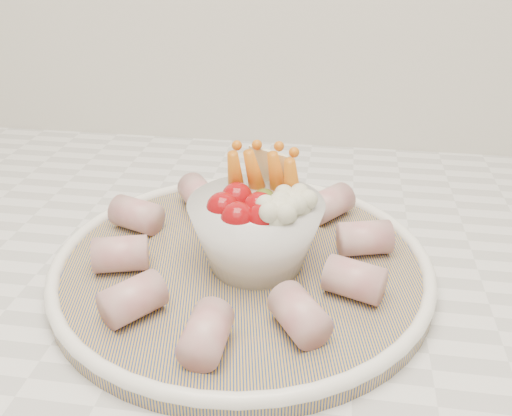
# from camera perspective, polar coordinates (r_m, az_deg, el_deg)

# --- Properties ---
(serving_platter) EXTENTS (0.39, 0.39, 0.02)m
(serving_platter) POSITION_cam_1_polar(r_m,az_deg,el_deg) (0.51, -1.41, -5.68)
(serving_platter) COLOR navy
(serving_platter) RESTS_ON kitchen_counter
(veggie_bowl) EXTENTS (0.12, 0.12, 0.10)m
(veggie_bowl) POSITION_cam_1_polar(r_m,az_deg,el_deg) (0.49, 0.12, -1.82)
(veggie_bowl) COLOR silver
(veggie_bowl) RESTS_ON serving_platter
(cured_meat_rolls) EXTENTS (0.27, 0.27, 0.03)m
(cured_meat_rolls) POSITION_cam_1_polar(r_m,az_deg,el_deg) (0.50, -1.49, -3.79)
(cured_meat_rolls) COLOR #AC4E55
(cured_meat_rolls) RESTS_ON serving_platter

